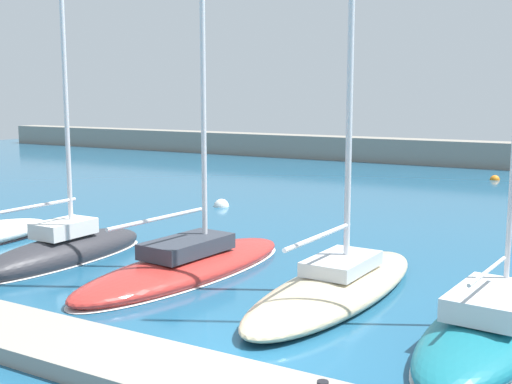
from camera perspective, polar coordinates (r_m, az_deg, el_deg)
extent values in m
plane|color=#1E567A|center=(14.67, -0.69, -13.80)|extent=(120.00, 120.00, 0.00)
cube|color=gray|center=(12.96, -5.78, -16.09)|extent=(35.09, 2.13, 0.37)
ellipsoid|color=#2D2D33|center=(22.99, -16.41, -5.20)|extent=(1.98, 7.00, 1.23)
ellipsoid|color=silver|center=(23.05, -16.39, -5.75)|extent=(2.00, 7.07, 0.12)
cylinder|color=silver|center=(22.60, -16.37, 9.15)|extent=(0.16, 0.16, 10.16)
cylinder|color=silver|center=(22.00, -18.49, -1.13)|extent=(0.14, 3.09, 0.11)
cube|color=silver|center=(22.82, -16.45, -3.06)|extent=(1.25, 2.02, 0.51)
ellipsoid|color=#B72D28|center=(20.61, -6.10, -6.62)|extent=(3.50, 9.29, 0.90)
ellipsoid|color=silver|center=(20.66, -6.09, -7.10)|extent=(3.53, 9.38, 0.12)
cylinder|color=silver|center=(19.33, -8.60, -2.32)|extent=(0.46, 3.91, 0.11)
cube|color=#333842|center=(20.47, -6.05, -4.73)|extent=(1.76, 3.14, 0.48)
ellipsoid|color=beige|center=(18.39, 7.05, -8.37)|extent=(2.90, 9.11, 0.90)
cylinder|color=silver|center=(16.99, 5.55, -3.88)|extent=(0.24, 3.67, 0.12)
cube|color=silver|center=(18.50, 7.51, -6.20)|extent=(1.53, 2.57, 0.39)
ellipsoid|color=#19707F|center=(16.26, 20.03, -11.31)|extent=(3.12, 8.03, 1.03)
ellipsoid|color=silver|center=(16.32, 20.00, -11.91)|extent=(3.15, 8.11, 0.12)
cylinder|color=silver|center=(15.11, 19.62, -6.51)|extent=(0.30, 2.72, 0.09)
cube|color=silver|center=(15.79, 19.94, -8.95)|extent=(1.78, 2.74, 0.51)
sphere|color=white|center=(32.66, -3.05, -1.27)|extent=(0.76, 0.76, 0.76)
sphere|color=orange|center=(45.44, 20.17, 1.00)|extent=(0.62, 0.62, 0.62)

